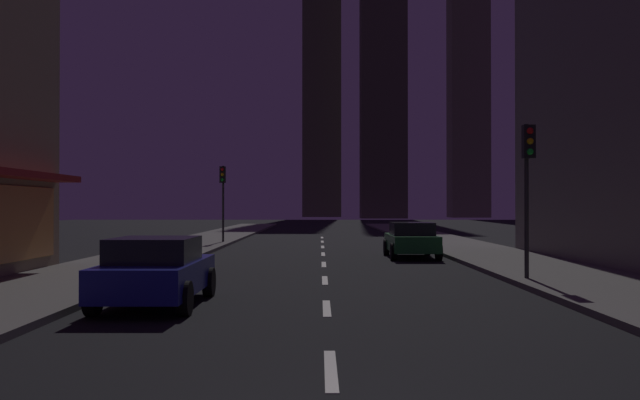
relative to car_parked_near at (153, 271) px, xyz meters
The scene contains 12 objects.
ground_plane 23.52m from the car_parked_near, 81.19° to the left, with size 78.00×136.00×0.10m, color black.
sidewalk_right 25.55m from the car_parked_near, 65.48° to the left, with size 4.00×76.00×0.15m, color #605E59.
sidewalk_left 23.49m from the car_parked_near, 98.33° to the left, with size 4.00×76.00×0.15m, color #605E59.
lane_marking_center 10.69m from the car_parked_near, 70.26° to the left, with size 0.16×43.80×0.01m.
skyscraper_distant_tall 127.21m from the car_parked_near, 88.21° to the left, with size 7.65×8.41×75.76m, color #474335.
skyscraper_distant_mid 109.35m from the car_parked_near, 82.01° to the left, with size 7.99×5.34×64.58m, color #413D30.
skyscraper_distant_short 122.37m from the car_parked_near, 74.41° to the left, with size 7.22×5.93×66.48m, color #615C49.
car_parked_near is the anchor object (origin of this frame).
car_parked_far 15.12m from the car_parked_near, 61.56° to the left, with size 1.98×4.24×1.45m.
fire_hydrant_far_left 12.91m from the car_parked_near, 100.27° to the left, with size 0.42×0.30×0.65m.
traffic_light_near_right 10.24m from the car_parked_near, 23.72° to the left, with size 0.32×0.48×4.20m.
traffic_light_far_left 23.06m from the car_parked_near, 94.75° to the left, with size 0.32×0.48×4.20m.
Camera 1 is at (-0.14, -5.45, 2.10)m, focal length 37.80 mm.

